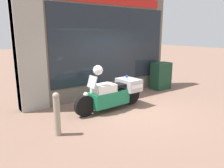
{
  "coord_description": "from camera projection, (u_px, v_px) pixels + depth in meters",
  "views": [
    {
      "loc": [
        -4.54,
        -4.81,
        2.36
      ],
      "look_at": [
        -0.29,
        0.96,
        0.67
      ],
      "focal_mm": 35.0,
      "sensor_mm": 36.0,
      "label": 1
    }
  ],
  "objects": [
    {
      "name": "ground_plane",
      "position": [
        137.0,
        109.0,
        6.93
      ],
      "size": [
        60.0,
        60.0,
        0.0
      ],
      "primitive_type": "plane",
      "color": "#7A5B4C"
    },
    {
      "name": "shop_building",
      "position": [
        93.0,
        47.0,
        7.84
      ],
      "size": [
        6.09,
        0.55,
        3.72
      ],
      "color": "#6B6056",
      "rests_on": "ground"
    },
    {
      "name": "window_display",
      "position": [
        109.0,
        82.0,
        8.62
      ],
      "size": [
        4.8,
        0.3,
        1.95
      ],
      "color": "slate",
      "rests_on": "ground"
    },
    {
      "name": "paramedic_motorcycle",
      "position": [
        114.0,
        93.0,
        6.86
      ],
      "size": [
        2.46,
        0.81,
        1.16
      ],
      "rotation": [
        0.0,
        0.0,
        3.18
      ],
      "color": "black",
      "rests_on": "ground"
    },
    {
      "name": "utility_cabinet",
      "position": [
        161.0,
        76.0,
        9.29
      ],
      "size": [
        0.81,
        0.52,
        1.13
      ],
      "primitive_type": "cube",
      "color": "#193D28",
      "rests_on": "ground"
    },
    {
      "name": "white_helmet",
      "position": [
        98.0,
        70.0,
        6.31
      ],
      "size": [
        0.29,
        0.29,
        0.29
      ],
      "primitive_type": "sphere",
      "color": "white",
      "rests_on": "paramedic_motorcycle"
    },
    {
      "name": "street_bollard",
      "position": [
        57.0,
        113.0,
        5.04
      ],
      "size": [
        0.16,
        0.16,
        1.04
      ],
      "color": "gray",
      "rests_on": "ground"
    }
  ]
}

